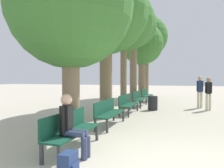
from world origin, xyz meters
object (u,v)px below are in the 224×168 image
Objects in this scene: tree_row_5 at (147,37)px; trash_bin at (153,103)px; tree_row_0 at (71,7)px; pedestrian_mid at (208,92)px; tree_row_1 at (106,13)px; tree_row_3 at (133,26)px; tree_row_4 at (142,45)px; bench_row_2 at (127,103)px; pedestrian_near at (200,90)px; person_seated at (72,124)px; bench_row_1 at (108,111)px; tree_row_2 at (124,21)px; bench_row_0 at (70,128)px; backpack at (69,164)px; bench_row_4 at (146,94)px; bench_row_3 at (139,98)px.

tree_row_5 is 8.71m from trash_bin.
tree_row_0 reaches higher than pedestrian_mid.
tree_row_1 is (0.00, 2.83, 0.61)m from tree_row_0.
tree_row_4 is at bearing 90.00° from tree_row_3.
bench_row_2 is 0.28× the size of tree_row_5.
tree_row_3 reaches higher than tree_row_4.
pedestrian_near is 2.40× the size of trash_bin.
bench_row_1 is at bearing 94.52° from person_seated.
tree_row_2 is 8.64× the size of trash_bin.
bench_row_0 is 0.36× the size of tree_row_0.
tree_row_3 reaches higher than pedestrian_mid.
tree_row_4 is at bearing 95.20° from backpack.
pedestrian_mid is at bearing 40.38° from tree_row_1.
tree_row_3 is 5.14m from trash_bin.
tree_row_1 is at bearing -90.00° from tree_row_5.
pedestrian_mid reaches higher than person_seated.
tree_row_0 reaches higher than bench_row_4.
pedestrian_near reaches higher than trash_bin.
backpack is at bearing -105.70° from pedestrian_near.
trash_bin is at bearing -146.00° from pedestrian_near.
tree_row_2 is at bearing -157.24° from pedestrian_near.
tree_row_1 is at bearing -90.00° from tree_row_4.
pedestrian_near is at bearing 34.00° from trash_bin.
tree_row_0 is 7.54× the size of trash_bin.
tree_row_0 is 7.96m from pedestrian_mid.
backpack is (0.61, -11.43, -0.30)m from bench_row_4.
tree_row_4 is (-0.00, 5.07, -0.45)m from tree_row_2.
bench_row_4 is (0.00, 7.72, 0.00)m from bench_row_1.
trash_bin is (0.94, 6.56, -0.14)m from bench_row_0.
tree_row_5 is at bearing 101.62° from trash_bin.
tree_row_4 reaches higher than bench_row_1.
pedestrian_mid is (4.09, -6.45, -4.04)m from tree_row_5.
bench_row_1 is 5.97m from pedestrian_mid.
tree_row_3 is at bearing 93.56° from bench_row_0.
tree_row_5 reaches higher than bench_row_2.
tree_row_5 is at bearing 95.14° from bench_row_3.
tree_row_4 is 2.41m from tree_row_5.
tree_row_3 is at bearing 169.33° from pedestrian_near.
tree_row_2 is (0.00, 5.47, 0.92)m from tree_row_0.
bench_row_0 reaches higher than trash_bin.
backpack is at bearing -84.80° from tree_row_4.
person_seated is (0.78, -4.22, -3.47)m from tree_row_1.
tree_row_2 is 15.51× the size of backpack.
bench_row_3 is at bearing -173.37° from pedestrian_near.
tree_row_2 is at bearing 96.46° from person_seated.
tree_row_1 is (-0.55, -1.27, 3.66)m from bench_row_2.
backpack is at bearing -109.09° from pedestrian_mid.
backpack is (0.38, -0.79, -0.48)m from person_seated.
bench_row_0 and bench_row_2 have the same top height.
tree_row_2 is at bearing -114.48° from bench_row_3.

